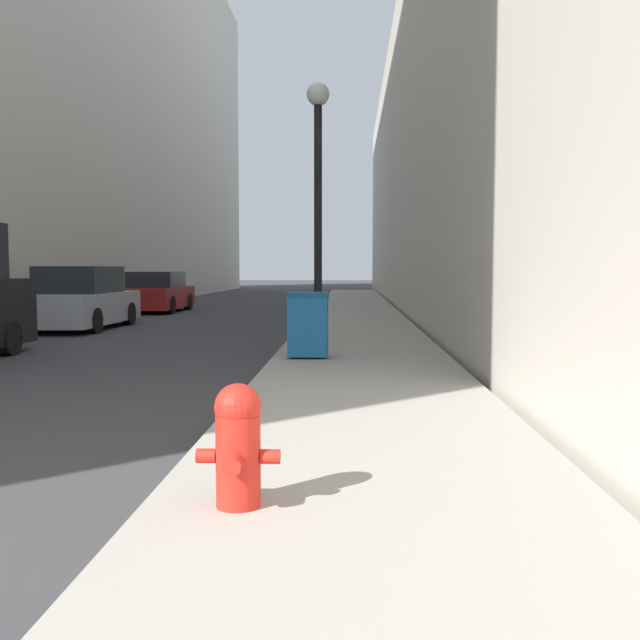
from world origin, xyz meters
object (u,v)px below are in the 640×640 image
fire_hydrant (238,442)px  trash_bin (308,324)px  parked_sedan_far (157,293)px  parked_sedan_near (81,300)px  lamppost (318,185)px

fire_hydrant → trash_bin: (-0.01, 7.44, 0.15)m
fire_hydrant → parked_sedan_far: (-6.56, 22.04, 0.16)m
trash_bin → parked_sedan_near: 9.52m
lamppost → fire_hydrant: bearing=-90.3°
fire_hydrant → parked_sedan_far: 22.99m
trash_bin → parked_sedan_far: (-6.54, 14.60, 0.01)m
trash_bin → parked_sedan_far: size_ratio=0.24×
parked_sedan_near → fire_hydrant: bearing=-65.7°
lamppost → parked_sedan_far: bearing=118.3°
parked_sedan_near → parked_sedan_far: (-0.05, 7.64, -0.06)m
trash_bin → lamppost: size_ratio=0.21×
fire_hydrant → parked_sedan_near: parked_sedan_near is taller
fire_hydrant → trash_bin: bearing=90.1°
lamppost → parked_sedan_near: size_ratio=1.10×
fire_hydrant → parked_sedan_far: size_ratio=0.17×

